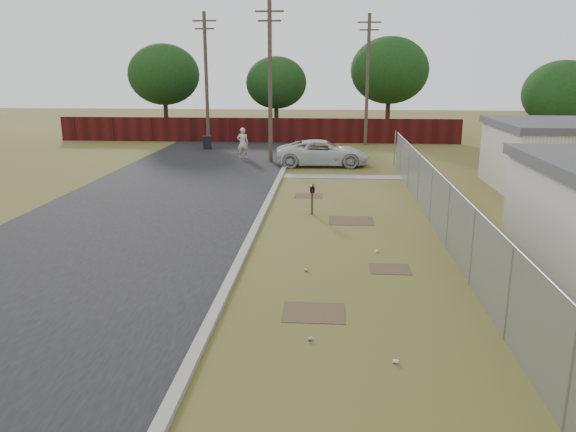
# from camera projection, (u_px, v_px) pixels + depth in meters

# --- Properties ---
(ground) EXTENTS (120.00, 120.00, 0.00)m
(ground) POSITION_uv_depth(u_px,v_px,m) (345.00, 246.00, 17.40)
(ground) COLOR olive
(ground) RESTS_ON ground
(street) EXTENTS (15.10, 60.00, 0.12)m
(street) POSITION_uv_depth(u_px,v_px,m) (193.00, 189.00, 25.65)
(street) COLOR black
(street) RESTS_ON ground
(chainlink_fence) EXTENTS (0.10, 27.06, 2.02)m
(chainlink_fence) POSITION_uv_depth(u_px,v_px,m) (442.00, 215.00, 17.96)
(chainlink_fence) COLOR gray
(chainlink_fence) RESTS_ON ground
(privacy_fence) EXTENTS (30.00, 0.12, 1.80)m
(privacy_fence) POSITION_uv_depth(u_px,v_px,m) (257.00, 130.00, 41.72)
(privacy_fence) COLOR #3F0D0D
(privacy_fence) RESTS_ON ground
(utility_poles) EXTENTS (12.60, 8.24, 9.00)m
(utility_poles) POSITION_uv_depth(u_px,v_px,m) (283.00, 79.00, 36.40)
(utility_poles) COLOR brown
(utility_poles) RESTS_ON ground
(horizon_trees) EXTENTS (33.32, 31.94, 7.78)m
(horizon_trees) POSITION_uv_depth(u_px,v_px,m) (351.00, 79.00, 38.88)
(horizon_trees) COLOR #382519
(horizon_trees) RESTS_ON ground
(mailbox) EXTENTS (0.20, 0.50, 1.15)m
(mailbox) POSITION_uv_depth(u_px,v_px,m) (312.00, 191.00, 20.87)
(mailbox) COLOR brown
(mailbox) RESTS_ON ground
(pickup_truck) EXTENTS (5.32, 2.66, 1.45)m
(pickup_truck) POSITION_uv_depth(u_px,v_px,m) (323.00, 153.00, 31.65)
(pickup_truck) COLOR silver
(pickup_truck) RESTS_ON ground
(pedestrian) EXTENTS (0.73, 0.52, 1.88)m
(pedestrian) POSITION_uv_depth(u_px,v_px,m) (243.00, 143.00, 34.05)
(pedestrian) COLOR beige
(pedestrian) RESTS_ON ground
(trash_bin) EXTENTS (0.75, 0.74, 0.90)m
(trash_bin) POSITION_uv_depth(u_px,v_px,m) (207.00, 142.00, 38.24)
(trash_bin) COLOR black
(trash_bin) RESTS_ON ground
(scattered_litter) EXTENTS (2.14, 6.67, 0.07)m
(scattered_litter) POSITION_uv_depth(u_px,v_px,m) (346.00, 296.00, 13.44)
(scattered_litter) COLOR silver
(scattered_litter) RESTS_ON ground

